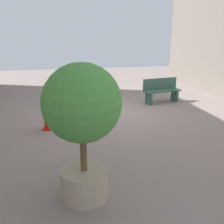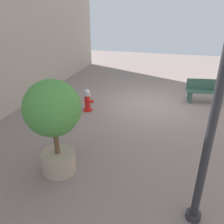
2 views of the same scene
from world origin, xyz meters
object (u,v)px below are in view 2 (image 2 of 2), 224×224
Objects in this scene: planter_tree at (53,117)px; street_lamp at (219,95)px; bench_near at (205,91)px; fire_hydrant at (87,100)px.

street_lamp is (-3.07, 0.56, 1.02)m from planter_tree.
bench_near is 0.69× the size of planter_tree.
street_lamp is at bearing 83.98° from bench_near.
street_lamp is at bearing 169.67° from planter_tree.
bench_near reaches higher than fire_hydrant.
bench_near is at bearing -123.27° from planter_tree.
fire_hydrant is 0.37× the size of planter_tree.
street_lamp is at bearing 132.34° from fire_hydrant.
planter_tree is at bearing 56.73° from bench_near.
planter_tree is (3.73, 5.69, 0.97)m from bench_near.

